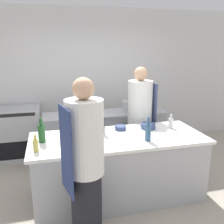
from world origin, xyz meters
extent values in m
plane|color=#A89E8E|center=(0.00, 0.00, 0.00)|extent=(16.00, 16.00, 0.00)
cube|color=silver|center=(0.00, 2.13, 1.40)|extent=(8.00, 0.06, 2.80)
cube|color=#A8AAAF|center=(0.00, 0.00, 0.42)|extent=(2.22, 0.91, 0.84)
cube|color=white|center=(0.00, 0.00, 0.86)|extent=(2.32, 0.95, 0.04)
cube|color=#A8AAAF|center=(0.12, 1.26, 0.42)|extent=(2.15, 0.56, 0.84)
cube|color=#A8AAAF|center=(0.12, 1.26, 0.86)|extent=(2.24, 0.58, 0.04)
cube|color=#A8AAAF|center=(-1.53, 1.72, 0.47)|extent=(0.97, 0.71, 0.95)
cube|color=black|center=(-1.53, 1.37, 0.26)|extent=(0.78, 0.01, 0.33)
cube|color=black|center=(-1.53, 1.37, 0.91)|extent=(0.82, 0.01, 0.06)
cylinder|color=black|center=(-0.55, -0.75, 0.41)|extent=(0.32, 0.32, 0.82)
cylinder|color=silver|center=(-0.55, -0.75, 1.19)|extent=(0.37, 0.37, 0.75)
cube|color=navy|center=(-0.74, -0.79, 1.08)|extent=(0.09, 0.35, 0.86)
sphere|color=tan|center=(-0.55, -0.75, 1.67)|extent=(0.21, 0.21, 0.21)
cylinder|color=black|center=(0.58, 0.76, 0.40)|extent=(0.34, 0.34, 0.80)
cylinder|color=silver|center=(0.58, 0.76, 1.15)|extent=(0.40, 0.40, 0.71)
cube|color=#4C567F|center=(0.78, 0.79, 1.05)|extent=(0.08, 0.38, 0.83)
sphere|color=tan|center=(0.58, 0.76, 1.62)|extent=(0.22, 0.22, 0.22)
cylinder|color=#B2A84C|center=(-1.04, -0.23, 0.95)|extent=(0.06, 0.06, 0.15)
cylinder|color=#B2A84C|center=(-1.04, -0.23, 1.05)|extent=(0.03, 0.03, 0.06)
cylinder|color=#19471E|center=(-0.98, 0.05, 0.99)|extent=(0.09, 0.09, 0.22)
cylinder|color=#19471E|center=(-0.98, 0.05, 1.15)|extent=(0.04, 0.04, 0.09)
cylinder|color=silver|center=(0.84, 0.16, 0.95)|extent=(0.07, 0.07, 0.15)
cylinder|color=silver|center=(0.84, 0.16, 1.06)|extent=(0.03, 0.03, 0.06)
cylinder|color=#2D5175|center=(0.32, -0.23, 0.99)|extent=(0.07, 0.07, 0.22)
cylinder|color=#2D5175|center=(0.32, -0.23, 1.15)|extent=(0.03, 0.03, 0.09)
cylinder|color=black|center=(-0.18, 0.17, 0.99)|extent=(0.07, 0.07, 0.23)
cylinder|color=black|center=(-0.18, 0.17, 1.15)|extent=(0.03, 0.03, 0.09)
cylinder|color=navy|center=(0.10, 0.27, 0.91)|extent=(0.16, 0.16, 0.06)
cylinder|color=navy|center=(0.51, 0.22, 0.92)|extent=(0.21, 0.21, 0.08)
cylinder|color=#A8AAAF|center=(0.53, 1.19, 0.99)|extent=(0.23, 0.23, 0.21)
camera|label=1|loc=(-0.86, -3.01, 2.04)|focal=40.00mm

